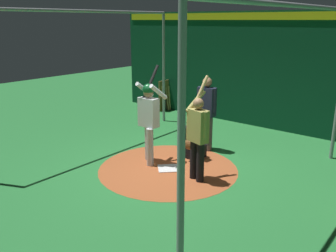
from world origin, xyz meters
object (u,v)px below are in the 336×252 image
object	(u,v)px
batter	(149,115)
catcher	(194,142)
visitor	(198,134)
home_plate	(168,168)
bat_rack	(166,96)
umpire	(206,110)

from	to	relation	value
batter	catcher	world-z (taller)	batter
visitor	home_plate	bearing A→B (deg)	-78.20
visitor	bat_rack	xyz separation A→B (m)	(-4.03, -4.13, -0.46)
batter	catcher	size ratio (longest dim) A/B	2.14
visitor	batter	bearing A→B (deg)	-78.32
umpire	bat_rack	distance (m)	4.18
umpire	visitor	bearing A→B (deg)	28.08
batter	umpire	size ratio (longest dim) A/B	1.19
home_plate	catcher	world-z (taller)	catcher
umpire	batter	bearing A→B (deg)	-19.58
umpire	bat_rack	xyz separation A→B (m)	(-2.50, -3.31, -0.51)
catcher	visitor	xyz separation A→B (m)	(0.91, 0.72, 0.57)
visitor	bat_rack	distance (m)	5.79
catcher	bat_rack	bearing A→B (deg)	-132.53
batter	catcher	distance (m)	1.24
umpire	visitor	world-z (taller)	visitor
visitor	umpire	bearing A→B (deg)	-136.74
home_plate	batter	size ratio (longest dim) A/B	0.20
catcher	bat_rack	world-z (taller)	bat_rack
umpire	bat_rack	size ratio (longest dim) A/B	1.69
catcher	visitor	size ratio (longest dim) A/B	0.49
home_plate	batter	bearing A→B (deg)	-93.66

